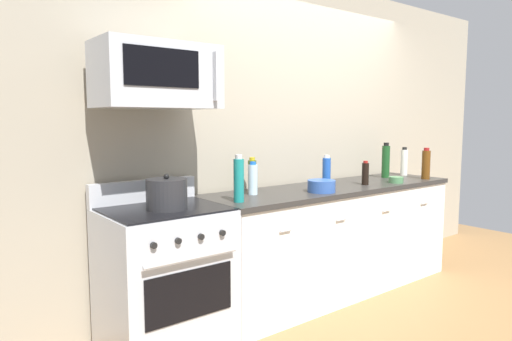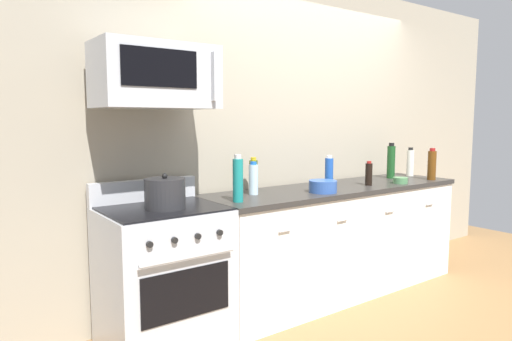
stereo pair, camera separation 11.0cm
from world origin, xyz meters
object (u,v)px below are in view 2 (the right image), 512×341
Objects in this scene: microwave at (156,76)px; bottle_soda_blue at (329,172)px; bottle_vinegar_white at (410,162)px; bowl_green_glaze at (400,180)px; bottle_soy_sauce_dark at (369,174)px; bottle_olive_oil at (253,175)px; bottle_sparkling_teal at (238,180)px; bottle_water_clear at (253,179)px; range_oven at (163,276)px; stockpot at (165,193)px; bottle_wine_green at (391,161)px; bowl_blue_mixing at (323,186)px; bottle_wine_amber at (432,165)px.

microwave reaches higher than bottle_soda_blue.
bottle_vinegar_white is 2.22× the size of bowl_green_glaze.
bottle_soy_sauce_dark is 0.78× the size of bottle_olive_oil.
bottle_water_clear is at bearing 35.40° from bottle_sparkling_teal.
range_oven is 1.28m from microwave.
bottle_vinegar_white is at bearing 27.96° from bowl_green_glaze.
bottle_wine_green is at bearing 3.22° from stockpot.
stockpot is (-0.77, -0.12, -0.02)m from bottle_water_clear.
bottle_vinegar_white is at bearing 1.74° from range_oven.
microwave is 3.01× the size of bottle_water_clear.
bottle_wine_green reaches higher than bottle_vinegar_white.
bottle_sparkling_teal is 1.00m from bottle_soda_blue.
range_oven reaches higher than bowl_blue_mixing.
bottle_wine_green is at bearing 4.86° from bottle_soda_blue.
bottle_sparkling_teal is 0.77m from bowl_blue_mixing.
bottle_soda_blue is at bearing -5.02° from bottle_water_clear.
bottle_water_clear is at bearing -179.60° from bottle_vinegar_white.
bottle_vinegar_white is at bearing 5.24° from bottle_sparkling_teal.
bottle_sparkling_teal is 1.21× the size of bottle_olive_oil.
bottle_water_clear is 1.64m from bottle_wine_green.
microwave reaches higher than bottle_water_clear.
bottle_sparkling_teal reaches higher than bottle_vinegar_white.
range_oven is at bearing -174.90° from bottle_water_clear.
range_oven is 0.96m from bottle_water_clear.
bottle_sparkling_teal reaches higher than bottle_water_clear.
stockpot is (-1.27, 0.11, 0.05)m from bowl_blue_mixing.
bottle_wine_green is at bearing 1.96° from range_oven.
bottle_sparkling_teal is at bearing -174.76° from bottle_vinegar_white.
bottle_water_clear reaches higher than range_oven.
bottle_water_clear is at bearing 5.10° from range_oven.
bottle_water_clear is (0.27, 0.19, -0.04)m from bottle_sparkling_teal.
bottle_olive_oil is at bearing 54.25° from bottle_water_clear.
bottle_vinegar_white reaches higher than bowl_green_glaze.
bottle_wine_amber is 1.36m from bowl_blue_mixing.
bottle_vinegar_white is 0.32m from bottle_wine_amber.
bottle_soy_sauce_dark is 1.86m from stockpot.
microwave is 2.72m from bottle_wine_amber.
bottle_water_clear is at bearing 174.98° from bottle_soda_blue.
range_oven is 1.06m from bottle_olive_oil.
bottle_soy_sauce_dark is (1.86, -0.16, -0.73)m from microwave.
bottle_wine_amber is 1.16× the size of stockpot.
range_oven is 3.60× the size of bottle_wine_amber.
bottle_sparkling_teal is (0.51, -0.16, -0.68)m from microwave.
microwave is 2.61× the size of bottle_vinegar_white.
range_oven is 4.00× the size of bottle_soda_blue.
bowl_green_glaze is (0.67, -0.21, -0.10)m from bottle_soda_blue.
bottle_wine_amber reaches higher than stockpot.
bottle_wine_green is at bearing 50.45° from bowl_green_glaze.
bottle_soda_blue is (1.50, 0.00, 0.58)m from range_oven.
bottle_soda_blue is (0.64, -0.19, -0.00)m from bottle_olive_oil.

